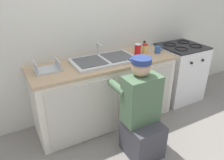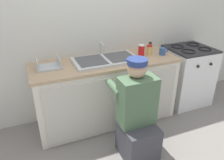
# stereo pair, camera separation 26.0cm
# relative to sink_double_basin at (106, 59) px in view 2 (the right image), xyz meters

# --- Properties ---
(ground_plane) EXTENTS (12.00, 12.00, 0.00)m
(ground_plane) POSITION_rel_sink_double_basin_xyz_m (0.00, -0.30, -0.88)
(ground_plane) COLOR gray
(back_wall) EXTENTS (6.00, 0.10, 2.50)m
(back_wall) POSITION_rel_sink_double_basin_xyz_m (0.00, 0.35, 0.37)
(back_wall) COLOR silver
(back_wall) RESTS_ON ground_plane
(counter_cabinet) EXTENTS (1.80, 0.62, 0.82)m
(counter_cabinet) POSITION_rel_sink_double_basin_xyz_m (0.00, -0.01, -0.47)
(counter_cabinet) COLOR silver
(counter_cabinet) RESTS_ON ground_plane
(countertop) EXTENTS (1.84, 0.62, 0.04)m
(countertop) POSITION_rel_sink_double_basin_xyz_m (0.00, -0.00, -0.04)
(countertop) COLOR tan
(countertop) RESTS_ON counter_cabinet
(sink_double_basin) EXTENTS (0.80, 0.44, 0.19)m
(sink_double_basin) POSITION_rel_sink_double_basin_xyz_m (0.00, 0.00, 0.00)
(sink_double_basin) COLOR silver
(sink_double_basin) RESTS_ON countertop
(stove_range) EXTENTS (0.63, 0.62, 0.88)m
(stove_range) POSITION_rel_sink_double_basin_xyz_m (1.31, -0.00, -0.44)
(stove_range) COLOR white
(stove_range) RESTS_ON ground_plane
(plumber_person) EXTENTS (0.42, 0.61, 1.10)m
(plumber_person) POSITION_rel_sink_double_basin_xyz_m (0.07, -0.73, -0.42)
(plumber_person) COLOR #3F3F47
(plumber_person) RESTS_ON ground_plane
(dish_rack_tray) EXTENTS (0.28, 0.22, 0.11)m
(dish_rack_tray) POSITION_rel_sink_double_basin_xyz_m (-0.68, 0.04, 0.01)
(dish_rack_tray) COLOR #B2B7BC
(dish_rack_tray) RESTS_ON countertop
(condiment_jar) EXTENTS (0.07, 0.07, 0.13)m
(condiment_jar) POSITION_rel_sink_double_basin_xyz_m (0.62, 0.01, 0.05)
(condiment_jar) COLOR #DBB760
(condiment_jar) RESTS_ON countertop
(spice_bottle_pepper) EXTENTS (0.04, 0.04, 0.10)m
(spice_bottle_pepper) POSITION_rel_sink_double_basin_xyz_m (0.75, 0.20, 0.03)
(spice_bottle_pepper) COLOR #513823
(spice_bottle_pepper) RESTS_ON countertop
(coffee_mug) EXTENTS (0.13, 0.08, 0.09)m
(coffee_mug) POSITION_rel_sink_double_basin_xyz_m (0.78, -0.07, 0.03)
(coffee_mug) COLOR #335699
(coffee_mug) RESTS_ON countertop
(soda_cup_red) EXTENTS (0.08, 0.08, 0.15)m
(soda_cup_red) POSITION_rel_sink_double_basin_xyz_m (0.49, -0.01, 0.06)
(soda_cup_red) COLOR red
(soda_cup_red) RESTS_ON countertop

